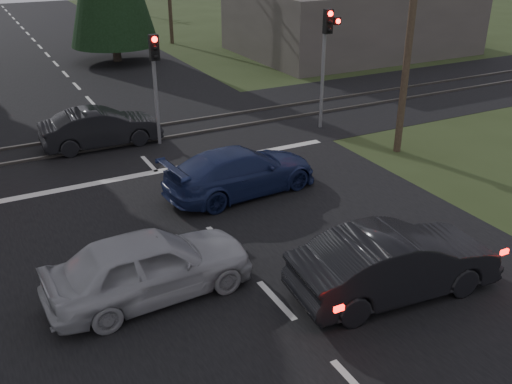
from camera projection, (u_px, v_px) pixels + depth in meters
ground at (276, 300)px, 12.62m from camera, size 120.00×120.00×0.00m
road at (141, 155)px, 20.65m from camera, size 14.00×100.00×0.01m
rail_corridor at (125, 138)px, 22.25m from camera, size 120.00×8.00×0.01m
stop_line at (157, 172)px, 19.20m from camera, size 13.00×0.35×0.00m
rail_near at (131, 143)px, 21.59m from camera, size 120.00×0.12×0.10m
rail_far at (120, 131)px, 22.87m from camera, size 120.00×0.12×0.10m
traffic_signal_right at (327, 46)px, 21.99m from camera, size 0.68×0.48×4.70m
traffic_signal_center at (155, 71)px, 20.42m from camera, size 0.32×0.48×4.10m
utility_pole_near at (412, 18)px, 19.01m from camera, size 1.80×0.26×9.00m
building_right at (351, 20)px, 36.99m from camera, size 14.00×10.00×4.00m
dark_hatchback at (395, 263)px, 12.57m from camera, size 4.89×2.09×1.57m
silver_car at (149, 265)px, 12.48m from camera, size 4.66×2.05×1.56m
blue_sedan at (241, 171)px, 17.46m from camera, size 5.07×2.48×1.42m
dark_car_far at (101, 128)px, 21.18m from camera, size 4.35×1.55×1.43m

